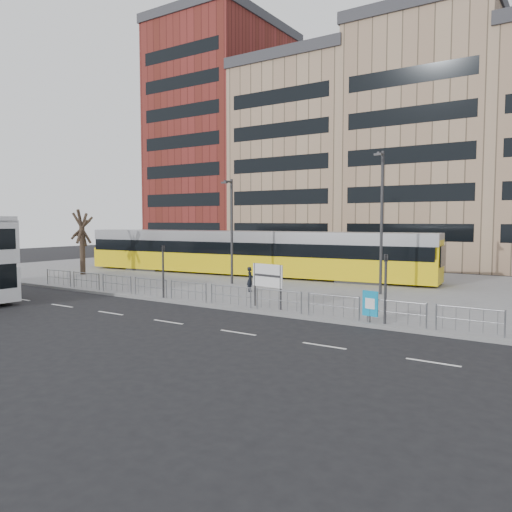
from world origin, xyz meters
The scene contains 15 objects.
ground centered at (0.00, 0.00, 0.00)m, with size 120.00×120.00×0.00m, color black.
plaza centered at (0.00, 12.00, 0.07)m, with size 64.00×24.00×0.15m, color slate.
kerb centered at (0.00, 0.05, 0.07)m, with size 64.00×0.25×0.17m, color gray.
building_row centered at (1.55, 34.27, 12.91)m, with size 70.40×18.40×31.20m.
pedestrian_barrier centered at (2.00, 0.50, 0.98)m, with size 32.07×0.07×1.10m.
road_markings centered at (1.00, -4.00, 0.01)m, with size 62.00×0.12×0.01m, color white.
tram centered at (-5.62, 13.16, 1.99)m, with size 31.31×5.96×3.67m.
station_sign centered at (4.29, 1.06, 1.74)m, with size 1.98×0.41×2.30m.
ad_panel centered at (10.15, 0.40, 0.98)m, with size 0.76×0.18×1.43m.
pedestrian centered at (0.23, 5.42, 0.95)m, with size 0.58×0.38×1.60m, color black.
traffic_light_west centered at (-2.64, 0.50, 2.12)m, with size 0.22×0.24×3.10m.
traffic_light_east centered at (10.80, 0.50, 2.12)m, with size 0.19×0.22×3.10m.
lamp_post_west centered at (-3.13, 7.97, 4.27)m, with size 0.45×1.04×7.50m.
lamp_post_east centered at (7.61, 8.90, 4.92)m, with size 0.45×1.04×8.79m.
bare_tree centered at (-17.33, 6.06, 5.72)m, with size 4.93×4.93×7.81m.
Camera 1 is at (18.07, -20.90, 4.76)m, focal length 35.00 mm.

